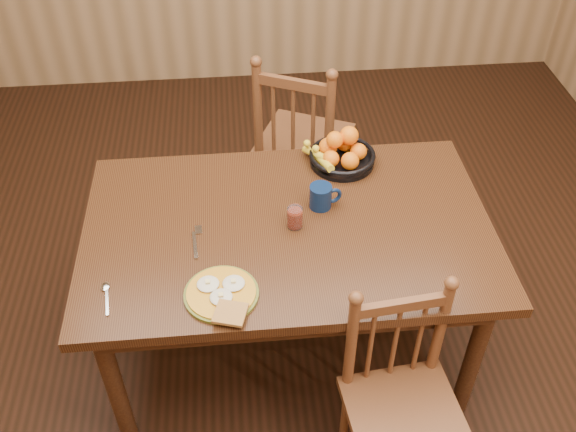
{
  "coord_description": "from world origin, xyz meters",
  "views": [
    {
      "loc": [
        -0.17,
        -1.83,
        2.46
      ],
      "look_at": [
        0.0,
        0.0,
        0.8
      ],
      "focal_mm": 40.0,
      "sensor_mm": 36.0,
      "label": 1
    }
  ],
  "objects": [
    {
      "name": "breakfast_plate",
      "position": [
        -0.26,
        -0.34,
        0.76
      ],
      "size": [
        0.26,
        0.3,
        0.04
      ],
      "color": "#59601E",
      "rests_on": "dining_table"
    },
    {
      "name": "chair_near",
      "position": [
        0.35,
        -0.62,
        0.43
      ],
      "size": [
        0.44,
        0.42,
        0.88
      ],
      "rotation": [
        0.0,
        0.0,
        0.11
      ],
      "color": "#553319",
      "rests_on": "ground"
    },
    {
      "name": "chair_far",
      "position": [
        0.16,
        0.93,
        0.48
      ],
      "size": [
        0.59,
        0.58,
        1.0
      ],
      "rotation": [
        0.0,
        0.0,
        2.71
      ],
      "color": "#553319",
      "rests_on": "ground"
    },
    {
      "name": "spoon",
      "position": [
        -0.67,
        -0.29,
        0.75
      ],
      "size": [
        0.04,
        0.16,
        0.01
      ],
      "rotation": [
        0.0,
        0.0,
        0.14
      ],
      "color": "silver",
      "rests_on": "dining_table"
    },
    {
      "name": "fork",
      "position": [
        -0.36,
        -0.05,
        0.75
      ],
      "size": [
        0.04,
        0.18,
        0.0
      ],
      "rotation": [
        0.0,
        0.0,
        0.07
      ],
      "color": "silver",
      "rests_on": "dining_table"
    },
    {
      "name": "juice_glass",
      "position": [
        0.03,
        -0.01,
        0.79
      ],
      "size": [
        0.06,
        0.06,
        0.09
      ],
      "color": "silver",
      "rests_on": "dining_table"
    },
    {
      "name": "dining_table",
      "position": [
        0.0,
        0.0,
        0.67
      ],
      "size": [
        1.6,
        1.0,
        0.75
      ],
      "color": "black",
      "rests_on": "ground"
    },
    {
      "name": "coffee_mug",
      "position": [
        0.15,
        0.1,
        0.8
      ],
      "size": [
        0.13,
        0.09,
        0.1
      ],
      "color": "#0B1B3D",
      "rests_on": "dining_table"
    },
    {
      "name": "fruit_bowl",
      "position": [
        0.27,
        0.38,
        0.8
      ],
      "size": [
        0.32,
        0.29,
        0.17
      ],
      "color": "black",
      "rests_on": "dining_table"
    },
    {
      "name": "room",
      "position": [
        0.0,
        0.0,
        1.35
      ],
      "size": [
        4.52,
        5.02,
        2.72
      ],
      "color": "black",
      "rests_on": "ground"
    }
  ]
}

